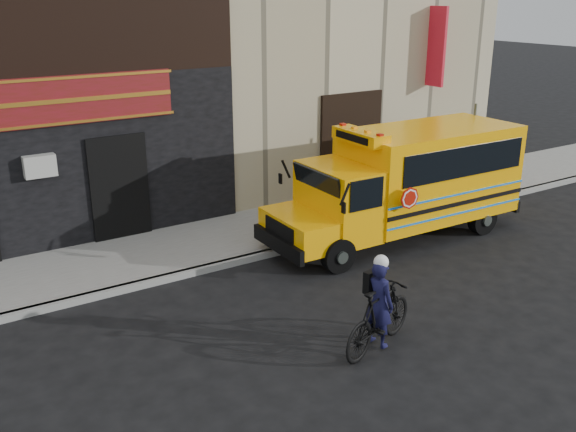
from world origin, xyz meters
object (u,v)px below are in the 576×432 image
at_px(school_bus, 409,179).
at_px(cyclist, 379,306).
at_px(sign_pole, 472,153).
at_px(bicycle, 379,318).

bearing_deg(school_bus, cyclist, -137.36).
xyz_separation_m(sign_pole, cyclist, (-7.06, -4.42, -0.89)).
height_order(school_bus, sign_pole, sign_pole).
xyz_separation_m(sign_pole, bicycle, (-7.09, -4.47, -1.09)).
height_order(sign_pole, bicycle, sign_pole).
distance_m(school_bus, sign_pole, 2.94).
bearing_deg(sign_pole, school_bus, -168.85).
relative_size(sign_pole, cyclist, 1.92).
bearing_deg(school_bus, bicycle, -137.18).
bearing_deg(sign_pole, cyclist, -147.97).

